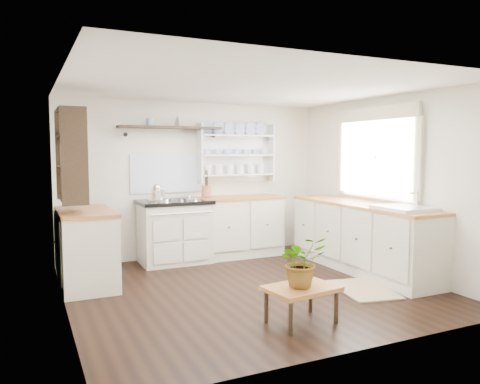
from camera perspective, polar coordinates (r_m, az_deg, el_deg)
floor at (r=5.55m, az=1.21°, el=-11.60°), size 4.00×3.80×0.01m
wall_back at (r=7.08m, az=-5.56°, el=1.49°), size 4.00×0.02×2.30m
wall_right at (r=6.46m, az=17.36°, el=0.93°), size 0.02×3.80×2.30m
wall_left at (r=4.80m, az=-20.74°, el=-0.54°), size 0.02×3.80×2.30m
ceiling at (r=5.36m, az=1.25°, el=12.67°), size 4.00×3.80×0.01m
window at (r=6.53m, az=16.24°, el=4.64°), size 0.08×1.55×1.22m
aga_cooker at (r=6.72m, az=-7.98°, el=-4.71°), size 1.00×0.69×0.92m
back_cabinets at (r=7.10m, az=-0.12°, el=-4.08°), size 1.27×0.63×0.90m
right_cabinets at (r=6.43m, az=14.61°, el=-5.23°), size 0.62×2.43×0.90m
belfast_sink at (r=5.82m, az=19.39°, el=-3.02°), size 0.55×0.60×0.45m
left_cabinets at (r=5.82m, az=-18.21°, el=-6.40°), size 0.62×1.13×0.90m
plate_rack at (r=7.27m, az=-0.64°, el=4.80°), size 1.20×0.22×0.90m
high_shelf at (r=6.83m, az=-8.46°, el=7.69°), size 1.50×0.29×0.16m
left_shelving at (r=5.69m, az=-19.93°, el=4.35°), size 0.28×0.80×1.05m
kettle at (r=6.45m, az=-10.11°, el=0.04°), size 0.17×0.17×0.21m
utensil_crock at (r=6.92m, az=-4.14°, el=0.10°), size 0.14×0.14×0.16m
center_table at (r=4.43m, az=7.50°, el=-11.90°), size 0.70×0.54×0.35m
potted_plant at (r=4.36m, az=7.54°, el=-8.35°), size 0.48×0.43×0.47m
floor_rug at (r=5.64m, az=14.79°, el=-11.40°), size 0.71×0.94×0.02m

